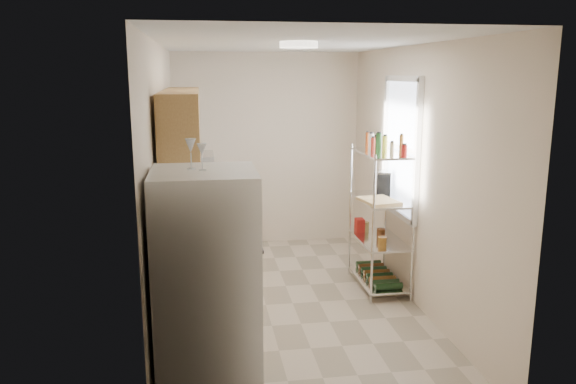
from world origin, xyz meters
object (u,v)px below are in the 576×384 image
object	(u,v)px
espresso_machine	(384,183)
rice_cooker	(193,211)
refrigerator	(207,291)
cutting_board	(379,201)
frying_pan_large	(190,207)

from	to	relation	value
espresso_machine	rice_cooker	bearing A→B (deg)	-149.34
refrigerator	rice_cooker	size ratio (longest dim) A/B	6.87
refrigerator	rice_cooker	distance (m)	1.73
refrigerator	cutting_board	size ratio (longest dim) A/B	4.03
refrigerator	espresso_machine	size ratio (longest dim) A/B	6.60
refrigerator	frying_pan_large	world-z (taller)	refrigerator
frying_pan_large	cutting_board	size ratio (longest dim) A/B	0.56
rice_cooker	cutting_board	size ratio (longest dim) A/B	0.59
cutting_board	espresso_machine	size ratio (longest dim) A/B	1.64
rice_cooker	espresso_machine	size ratio (longest dim) A/B	0.96
rice_cooker	frying_pan_large	world-z (taller)	rice_cooker
rice_cooker	espresso_machine	world-z (taller)	espresso_machine
rice_cooker	frying_pan_large	distance (m)	0.51
refrigerator	cutting_board	world-z (taller)	refrigerator
frying_pan_large	espresso_machine	bearing A→B (deg)	-5.99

